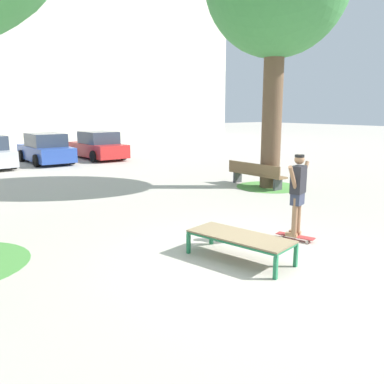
% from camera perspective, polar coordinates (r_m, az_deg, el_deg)
% --- Properties ---
extents(ground_plane, '(120.00, 120.00, 0.00)m').
position_cam_1_polar(ground_plane, '(7.57, 8.31, -9.20)').
color(ground_plane, '#B2AA9E').
extents(skate_box, '(1.21, 2.03, 0.46)m').
position_cam_1_polar(skate_box, '(7.34, 6.78, -6.41)').
color(skate_box, '#237A4C').
rests_on(skate_box, ground).
extents(skateboard, '(0.46, 0.82, 0.09)m').
position_cam_1_polar(skateboard, '(8.74, 14.35, -6.07)').
color(skateboard, '#B23333').
rests_on(skateboard, ground).
extents(skater, '(0.97, 0.41, 1.69)m').
position_cam_1_polar(skater, '(8.50, 14.67, 0.35)').
color(skater, '#8E6647').
rests_on(skater, skateboard).
extents(grass_patch_near_right, '(2.29, 2.29, 0.01)m').
position_cam_1_polar(grass_patch_near_right, '(14.47, 10.81, 0.72)').
color(grass_patch_near_right, '#519342').
rests_on(grass_patch_near_right, ground).
extents(car_blue, '(2.04, 4.26, 1.50)m').
position_cam_1_polar(car_blue, '(21.92, -19.91, 5.67)').
color(car_blue, '#28479E').
rests_on(car_blue, ground).
extents(car_red, '(2.09, 4.29, 1.50)m').
position_cam_1_polar(car_red, '(22.97, -13.10, 6.29)').
color(car_red, red).
rests_on(car_red, ground).
extents(park_bench, '(0.57, 2.42, 0.83)m').
position_cam_1_polar(park_bench, '(14.44, 8.96, 2.55)').
color(park_bench, brown).
rests_on(park_bench, ground).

